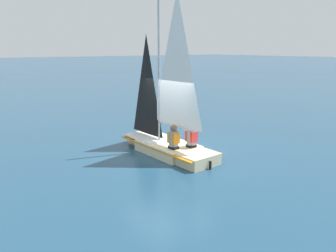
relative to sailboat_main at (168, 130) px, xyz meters
name	(u,v)px	position (x,y,z in m)	size (l,w,h in m)	color
ground_plane	(168,153)	(-0.01, 0.00, -0.83)	(260.00, 260.00, 0.00)	navy
sailboat_main	(168,130)	(0.00, 0.00, 0.00)	(3.97, 1.56, 5.39)	beige
sailor_helm	(173,141)	(-0.63, 0.24, -0.21)	(0.35, 0.31, 1.16)	black
sailor_crew	(191,139)	(-0.84, -0.34, -0.20)	(0.35, 0.31, 1.16)	black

